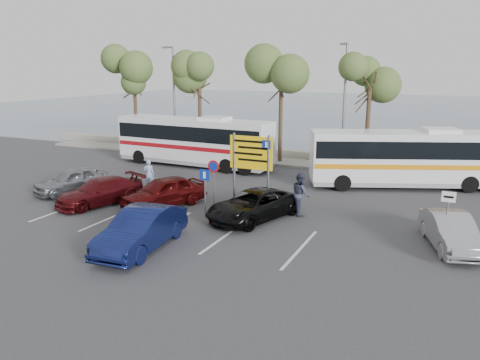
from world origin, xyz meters
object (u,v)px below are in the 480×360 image
at_px(direction_sign, 251,158).
at_px(car_silver_a, 71,181).
at_px(suv_black, 253,205).
at_px(coach_bus_left, 194,143).
at_px(car_maroon, 100,192).
at_px(car_red, 164,192).
at_px(car_silver_b, 451,231).
at_px(pedestrian_far, 301,194).
at_px(street_lamp_right, 344,100).
at_px(pedestrian_near, 149,174).
at_px(coach_bus_right, 408,160).
at_px(street_lamp_left, 174,95).
at_px(car_blue, 141,230).

bearing_deg(direction_sign, car_silver_a, -170.30).
bearing_deg(direction_sign, suv_black, -62.99).
distance_m(coach_bus_left, car_maroon, 10.12).
bearing_deg(car_silver_a, car_red, 19.37).
relative_size(suv_black, car_silver_b, 1.17).
relative_size(coach_bus_left, pedestrian_far, 5.60).
height_order(street_lamp_right, car_silver_a, street_lamp_right).
height_order(direction_sign, car_red, direction_sign).
bearing_deg(car_silver_b, suv_black, 161.24).
distance_m(coach_bus_left, pedestrian_near, 6.42).
relative_size(car_maroon, pedestrian_near, 2.76).
bearing_deg(car_maroon, street_lamp_right, 75.18).
bearing_deg(street_lamp_right, car_maroon, -124.54).
bearing_deg(coach_bus_right, suv_black, -122.03).
relative_size(street_lamp_left, car_red, 1.86).
distance_m(direction_sign, coach_bus_left, 10.50).
bearing_deg(car_maroon, car_silver_b, 23.50).
bearing_deg(car_silver_a, car_silver_b, 19.37).
height_order(coach_bus_right, car_maroon, coach_bus_right).
xyz_separation_m(car_silver_a, car_maroon, (2.93, -1.06, -0.03)).
xyz_separation_m(car_silver_a, pedestrian_far, (12.51, 1.56, 0.32)).
relative_size(coach_bus_right, car_maroon, 2.44).
xyz_separation_m(car_blue, suv_black, (2.40, 5.00, -0.11)).
height_order(car_blue, pedestrian_near, pedestrian_near).
bearing_deg(car_red, car_maroon, -135.55).
xyz_separation_m(coach_bus_left, car_maroon, (0.50, -10.06, -0.96)).
bearing_deg(pedestrian_near, street_lamp_left, -84.97).
xyz_separation_m(suv_black, pedestrian_near, (-7.60, 2.68, 0.15)).
xyz_separation_m(coach_bus_right, suv_black, (-5.63, -9.00, -0.92)).
bearing_deg(car_silver_a, car_blue, -11.41).
distance_m(coach_bus_right, pedestrian_near, 14.68).
bearing_deg(car_red, suv_black, 25.43).
bearing_deg(car_blue, street_lamp_left, 113.56).
bearing_deg(pedestrian_near, car_maroon, 66.33).
relative_size(street_lamp_left, pedestrian_near, 4.94).
distance_m(coach_bus_left, coach_bus_right, 14.00).
xyz_separation_m(coach_bus_right, car_silver_b, (2.50, -9.00, -0.91)).
bearing_deg(car_maroon, direction_sign, 41.19).
height_order(coach_bus_right, pedestrian_far, coach_bus_right).
height_order(street_lamp_left, street_lamp_right, same).
relative_size(coach_bus_right, pedestrian_far, 5.46).
distance_m(direction_sign, car_red, 4.61).
xyz_separation_m(street_lamp_left, street_lamp_right, (13.00, 0.00, 0.00)).
bearing_deg(coach_bus_left, suv_black, -47.08).
bearing_deg(pedestrian_near, street_lamp_right, -152.60).
bearing_deg(direction_sign, street_lamp_right, 79.06).
relative_size(coach_bus_left, car_blue, 2.43).
bearing_deg(car_blue, coach_bus_left, 107.57).
distance_m(coach_bus_left, pedestrian_far, 12.55).
distance_m(suv_black, pedestrian_far, 2.34).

